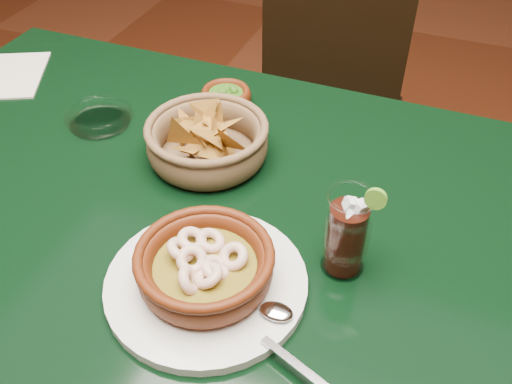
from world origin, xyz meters
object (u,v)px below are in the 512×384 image
at_px(shrimp_plate, 206,271).
at_px(cola_drink, 347,233).
at_px(dining_table, 185,234).
at_px(dining_chair, 328,108).
at_px(chip_basket, 207,140).

distance_m(shrimp_plate, cola_drink, 0.19).
bearing_deg(dining_table, dining_chair, 84.87).
relative_size(dining_table, cola_drink, 8.01).
height_order(shrimp_plate, chip_basket, chip_basket).
bearing_deg(shrimp_plate, cola_drink, 32.89).
relative_size(shrimp_plate, cola_drink, 2.33).
height_order(dining_table, cola_drink, cola_drink).
relative_size(dining_chair, cola_drink, 6.04).
bearing_deg(cola_drink, shrimp_plate, -147.11).
distance_m(chip_basket, cola_drink, 0.32).
height_order(dining_chair, chip_basket, dining_chair).
relative_size(chip_basket, cola_drink, 1.59).
xyz_separation_m(chip_basket, cola_drink, (0.28, -0.15, 0.03)).
height_order(chip_basket, cola_drink, cola_drink).
xyz_separation_m(dining_chair, shrimp_plate, (0.06, -0.87, 0.28)).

